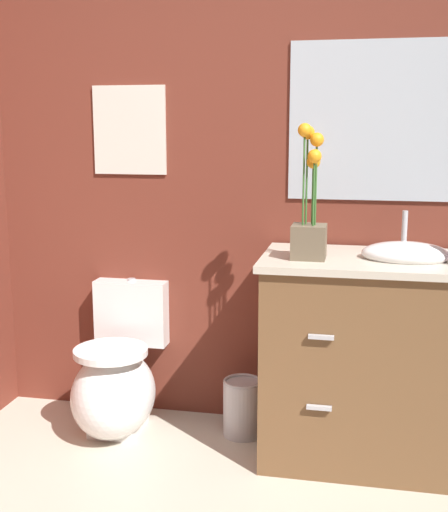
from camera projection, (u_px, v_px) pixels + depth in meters
wall_back at (316, 166)px, 3.09m from camera, size 4.23×0.05×2.50m
toilet at (117, 382)px, 3.17m from camera, size 0.38×0.59×0.69m
vanity_cabinet at (372, 357)px, 2.87m from camera, size 0.94×0.56×1.07m
flower_vase at (309, 218)px, 2.74m from camera, size 0.14×0.14×0.55m
trash_bin at (242, 407)px, 3.15m from camera, size 0.18×0.18×0.27m
wall_poster at (129, 130)px, 3.21m from camera, size 0.36×0.01×0.42m
wall_mirror at (380, 121)px, 2.97m from camera, size 0.80×0.01×0.70m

